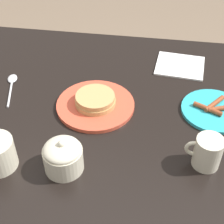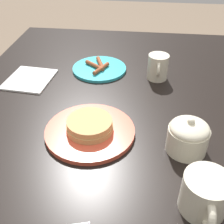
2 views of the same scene
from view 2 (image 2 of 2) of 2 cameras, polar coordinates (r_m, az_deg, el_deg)
name	(u,v)px [view 2 (image 2 of 2)]	position (r m, az deg, el deg)	size (l,w,h in m)	color
dining_table	(108,149)	(0.84, -0.75, -7.55)	(1.37, 0.95, 0.73)	black
pancake_plate	(90,129)	(0.72, -4.52, -3.42)	(0.23, 0.23, 0.04)	#DB5138
side_plate_bacon	(99,68)	(1.02, -2.60, 8.86)	(0.19, 0.19, 0.02)	#2DADBC
coffee_mug	(205,195)	(0.57, 18.42, -15.68)	(0.12, 0.09, 0.08)	beige
creamer_pitcher	(158,66)	(0.96, 9.31, 9.16)	(0.11, 0.07, 0.09)	beige
sugar_bowl	(188,136)	(0.68, 15.19, -4.70)	(0.10, 0.10, 0.09)	beige
napkin	(30,79)	(0.99, -16.38, 6.41)	(0.17, 0.16, 0.01)	white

